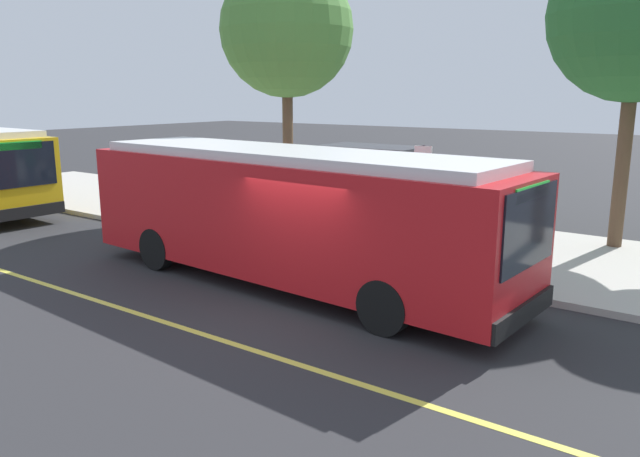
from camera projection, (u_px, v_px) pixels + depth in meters
ground_plane at (305, 306)px, 12.17m from camera, size 120.00×120.00×0.00m
sidewalk_curb at (436, 244)px, 16.91m from camera, size 44.00×6.40×0.15m
lane_stripe_center at (227, 342)px, 10.42m from camera, size 36.00×0.14×0.01m
transit_bus_main at (289, 211)px, 13.30m from camera, size 10.75×3.21×2.95m
bus_shelter at (368, 170)px, 18.10m from camera, size 2.90×1.60×2.48m
waiting_bench at (380, 215)px, 18.03m from camera, size 1.60×0.48×0.95m
route_sign_post at (422, 188)px, 14.32m from camera, size 0.44×0.08×2.80m
pedestrian_commuter at (320, 202)px, 17.36m from camera, size 0.24×0.40×1.69m
street_tree_near_shelter at (287, 31)px, 20.38m from camera, size 4.43×4.43×8.22m
street_tree_upstreet at (638, 14)px, 15.11m from camera, size 4.33×4.33×8.04m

